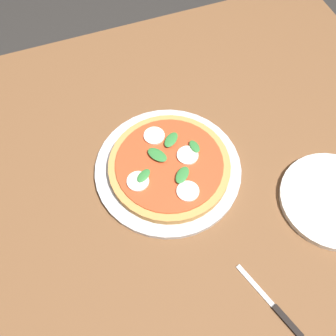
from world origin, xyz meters
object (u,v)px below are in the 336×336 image
Objects in this scene: serving_tray at (168,169)px; pizza at (169,166)px; plate_white at (333,200)px; knife at (277,309)px; dining_table at (188,191)px.

pizza is at bearing -52.66° from serving_tray.
plate_white is 1.40× the size of knife.
plate_white is (0.30, -0.19, 0.00)m from serving_tray.
pizza is (0.00, -0.00, 0.02)m from serving_tray.
dining_table is at bearing -20.16° from serving_tray.
pizza is at bearing 103.79° from knife.
dining_table is 0.32m from plate_white.
plate_white reaches higher than knife.
knife is (0.08, -0.34, -0.02)m from pizza.
knife is (0.08, -0.34, -0.00)m from serving_tray.
serving_tray reaches higher than dining_table.
serving_tray is 2.02× the size of knife.
serving_tray is 1.44× the size of plate_white.
knife is at bearing -144.05° from plate_white.
knife is at bearing -82.90° from dining_table.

